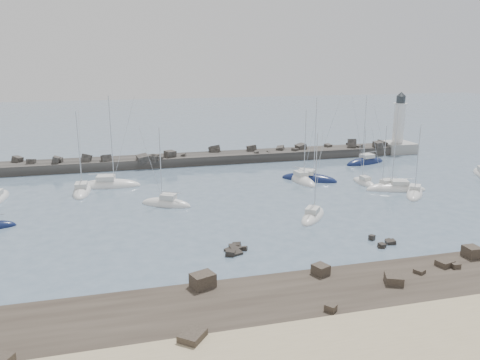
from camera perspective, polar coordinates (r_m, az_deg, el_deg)
The scene contains 17 objects.
ground at distance 62.65m, azimuth 0.66°, elevation -5.25°, with size 400.00×400.00×0.00m, color slate.
rock_shelf at distance 43.88m, azimuth 9.09°, elevation -14.58°, with size 140.00×12.38×2.02m.
rock_cluster_near at distance 53.80m, azimuth -0.73°, elevation -8.61°, with size 3.02×3.21×1.19m.
rock_cluster_far at distance 58.24m, azimuth 17.18°, elevation -7.40°, with size 2.96×3.44×1.05m.
breakwater at distance 97.45m, azimuth -9.47°, elevation 2.00°, with size 115.00×7.49×5.27m.
lighthouse at distance 115.03m, azimuth 18.65°, elevation 4.77°, with size 7.00×7.00×14.60m.
sailboat_3 at distance 80.75m, azimuth -18.70°, elevation -1.34°, with size 3.13×9.08×14.23m.
sailboat_4 at distance 83.09m, azimuth -15.64°, elevation -0.66°, with size 10.93×4.83×16.62m.
sailboat_5 at distance 70.79m, azimuth -8.98°, elevation -2.93°, with size 8.03×6.11×12.67m.
sailboat_6 at distance 83.88m, azimuth 7.54°, elevation -0.09°, with size 3.65×8.93×13.86m.
sailboat_7 at distance 65.40m, azimuth 8.88°, elevation -4.43°, with size 6.79×7.73×12.52m.
sailboat_8 at distance 85.17m, azimuth 8.41°, elevation 0.10°, with size 10.02×8.44×15.90m.
sailboat_9 at distance 82.32m, azimuth 17.24°, elevation -0.93°, with size 7.40×2.90×11.59m.
sailboat_10 at distance 84.59m, azimuth 14.87°, elevation -0.35°, with size 2.35×6.65×10.51m.
sailboat_11 at distance 80.13m, azimuth 20.50°, elevation -1.63°, with size 6.81×7.69×12.49m.
sailboat_13 at distance 82.17m, azimuth 18.51°, elevation -1.07°, with size 10.07×5.78×15.06m.
sailboat_14 at distance 101.08m, azimuth 15.00°, elevation 2.06°, with size 10.05×5.32×15.28m.
Camera 1 is at (-15.50, -56.83, 21.33)m, focal length 35.00 mm.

